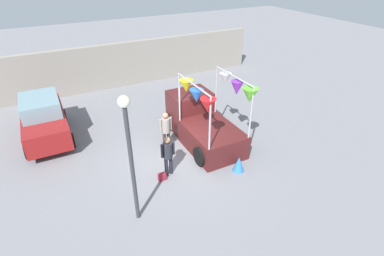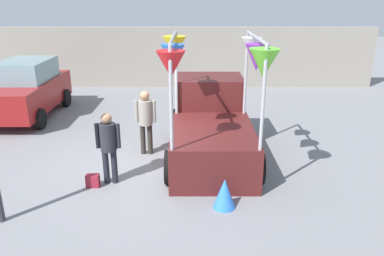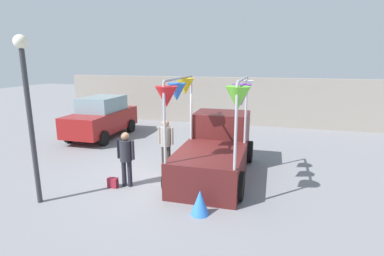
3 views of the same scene
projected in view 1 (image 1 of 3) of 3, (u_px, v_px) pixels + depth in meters
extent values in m
plane|color=slate|center=(178.00, 157.00, 12.03)|extent=(60.00, 60.00, 0.00)
cube|color=#4C1919|center=(212.00, 139.00, 12.28)|extent=(1.90, 2.60, 1.00)
cube|color=#4C1919|center=(190.00, 111.00, 13.61)|extent=(1.80, 1.40, 1.80)
cube|color=#8CB2C6|center=(190.00, 102.00, 13.38)|extent=(1.76, 1.37, 0.60)
cylinder|color=black|center=(168.00, 122.00, 13.76)|extent=(0.22, 0.76, 0.76)
cylinder|color=black|center=(204.00, 113.00, 14.52)|extent=(0.22, 0.76, 0.76)
cylinder|color=black|center=(200.00, 156.00, 11.42)|extent=(0.22, 0.76, 0.76)
cylinder|color=black|center=(241.00, 144.00, 12.18)|extent=(0.22, 0.76, 0.76)
cylinder|color=#A5A5AD|center=(179.00, 98.00, 12.09)|extent=(0.07, 0.07, 2.05)
cylinder|color=#A5A5AD|center=(216.00, 90.00, 12.79)|extent=(0.07, 0.07, 2.05)
cylinder|color=#A5A5AD|center=(210.00, 124.00, 10.23)|extent=(0.07, 0.07, 2.05)
cylinder|color=#A5A5AD|center=(251.00, 114.00, 10.92)|extent=(0.07, 0.07, 2.05)
cylinder|color=#A5A5AD|center=(193.00, 84.00, 10.64)|extent=(0.07, 2.44, 0.07)
cylinder|color=#A5A5AD|center=(234.00, 76.00, 11.33)|extent=(0.07, 2.44, 0.07)
cone|color=red|center=(208.00, 106.00, 10.03)|extent=(0.73, 0.73, 0.51)
cone|color=#66CC33|center=(250.00, 95.00, 10.72)|extent=(0.75, 0.75, 0.55)
cone|color=blue|center=(197.00, 96.00, 10.64)|extent=(0.55, 0.55, 0.48)
cone|color=purple|center=(237.00, 88.00, 11.35)|extent=(0.62, 0.62, 0.56)
cone|color=yellow|center=(186.00, 86.00, 11.22)|extent=(0.71, 0.71, 0.48)
cone|color=white|center=(225.00, 79.00, 11.92)|extent=(0.67, 0.67, 0.45)
cube|color=maroon|center=(45.00, 123.00, 12.88)|extent=(1.70, 4.00, 0.90)
cube|color=#72939E|center=(40.00, 105.00, 12.60)|extent=(1.50, 2.10, 0.66)
cylinder|color=black|center=(25.00, 124.00, 13.73)|extent=(0.18, 0.64, 0.64)
cylinder|color=black|center=(64.00, 116.00, 14.41)|extent=(0.18, 0.64, 0.64)
cylinder|color=black|center=(27.00, 151.00, 11.81)|extent=(0.18, 0.64, 0.64)
cylinder|color=black|center=(72.00, 141.00, 12.49)|extent=(0.18, 0.64, 0.64)
cylinder|color=black|center=(166.00, 166.00, 10.89)|extent=(0.13, 0.13, 0.76)
cylinder|color=black|center=(171.00, 165.00, 10.96)|extent=(0.13, 0.13, 0.76)
cylinder|color=#26262D|center=(168.00, 150.00, 10.58)|extent=(0.34, 0.34, 0.60)
sphere|color=#997051|center=(167.00, 140.00, 10.37)|extent=(0.23, 0.23, 0.23)
cylinder|color=#26262D|center=(162.00, 151.00, 10.47)|extent=(0.09, 0.09, 0.54)
cylinder|color=#26262D|center=(173.00, 148.00, 10.65)|extent=(0.09, 0.09, 0.54)
cylinder|color=#2D2823|center=(165.00, 141.00, 12.34)|extent=(0.13, 0.13, 0.80)
cylinder|color=#2D2823|center=(169.00, 140.00, 12.41)|extent=(0.13, 0.13, 0.80)
cylinder|color=gray|center=(166.00, 125.00, 12.01)|extent=(0.34, 0.34, 0.63)
sphere|color=#997051|center=(165.00, 116.00, 11.79)|extent=(0.24, 0.24, 0.24)
cylinder|color=gray|center=(161.00, 126.00, 11.91)|extent=(0.09, 0.09, 0.57)
cylinder|color=gray|center=(171.00, 123.00, 12.09)|extent=(0.09, 0.09, 0.57)
cube|color=maroon|center=(162.00, 177.00, 10.75)|extent=(0.28, 0.16, 0.28)
cylinder|color=#333338|center=(132.00, 168.00, 8.34)|extent=(0.12, 0.12, 3.79)
sphere|color=#F2EDCC|center=(124.00, 102.00, 7.30)|extent=(0.32, 0.32, 0.32)
cube|color=gray|center=(118.00, 65.00, 17.87)|extent=(18.00, 0.36, 2.60)
cone|color=blue|center=(239.00, 164.00, 11.13)|extent=(0.57, 0.57, 0.60)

